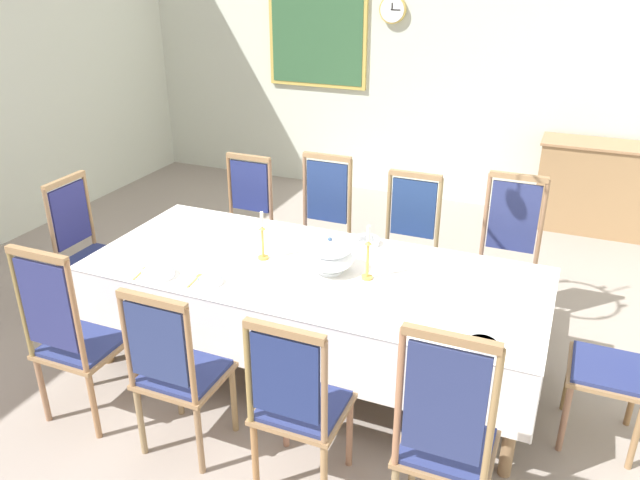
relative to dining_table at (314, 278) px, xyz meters
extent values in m
cube|color=gray|center=(0.00, 0.01, -0.70)|extent=(7.14, 7.01, 0.04)
cube|color=silver|center=(0.00, 3.56, 1.02)|extent=(7.14, 0.08, 3.40)
cylinder|color=#A17746|center=(-1.33, -0.50, -0.32)|extent=(0.07, 0.07, 0.72)
cylinder|color=#92704C|center=(1.33, -0.50, -0.32)|extent=(0.07, 0.07, 0.72)
cylinder|color=#957256|center=(-1.33, 0.50, -0.32)|extent=(0.07, 0.07, 0.72)
cylinder|color=olive|center=(1.33, 0.50, -0.32)|extent=(0.07, 0.07, 0.72)
cube|color=#9B714B|center=(0.00, 0.00, 0.00)|extent=(2.75, 1.07, 0.08)
cube|color=#99744D|center=(0.00, 0.00, 0.05)|extent=(2.87, 1.19, 0.03)
cube|color=white|center=(0.00, 0.00, 0.07)|extent=(2.89, 1.21, 0.00)
cube|color=white|center=(0.00, -0.60, -0.14)|extent=(2.89, 0.00, 0.42)
cube|color=white|center=(0.00, 0.60, -0.14)|extent=(2.89, 0.00, 0.42)
cube|color=white|center=(-1.43, 0.00, -0.14)|extent=(0.00, 1.21, 0.42)
cube|color=white|center=(1.43, 0.00, -0.14)|extent=(0.00, 1.21, 0.42)
cylinder|color=#9B734A|center=(-1.26, -0.76, -0.46)|extent=(0.04, 0.04, 0.44)
cylinder|color=#8F6D4F|center=(-0.88, -0.76, -0.46)|extent=(0.04, 0.04, 0.44)
cylinder|color=#9A7153|center=(-1.26, -1.12, -0.46)|extent=(0.04, 0.04, 0.44)
cylinder|color=#9F724C|center=(-0.88, -1.12, -0.46)|extent=(0.04, 0.04, 0.44)
cube|color=#99744D|center=(-1.07, -0.94, -0.22)|extent=(0.44, 0.42, 0.03)
cube|color=navy|center=(-1.07, -0.94, -0.20)|extent=(0.40, 0.38, 0.02)
cylinder|color=olive|center=(-1.27, -1.13, 0.13)|extent=(0.03, 0.03, 0.68)
cylinder|color=#9F724C|center=(-0.88, -1.13, 0.13)|extent=(0.03, 0.03, 0.68)
cube|color=navy|center=(-1.07, -1.13, 0.16)|extent=(0.34, 0.02, 0.51)
cube|color=#99744D|center=(-1.07, -1.13, 0.47)|extent=(0.40, 0.04, 0.04)
cylinder|color=#8F704F|center=(-0.88, 0.76, -0.46)|extent=(0.04, 0.04, 0.44)
cylinder|color=#A37945|center=(-1.26, 0.76, -0.46)|extent=(0.04, 0.04, 0.44)
cylinder|color=olive|center=(-0.88, 1.12, -0.46)|extent=(0.04, 0.04, 0.44)
cylinder|color=#9A7C4D|center=(-1.26, 1.12, -0.46)|extent=(0.04, 0.04, 0.44)
cube|color=#99744D|center=(-1.07, 0.94, -0.22)|extent=(0.44, 0.42, 0.03)
cube|color=navy|center=(-1.07, 0.94, -0.20)|extent=(0.40, 0.38, 0.02)
cylinder|color=#966C4E|center=(-0.88, 1.13, 0.07)|extent=(0.03, 0.03, 0.56)
cylinder|color=#A17146|center=(-1.27, 1.13, 0.07)|extent=(0.03, 0.03, 0.56)
cube|color=navy|center=(-1.07, 1.13, 0.10)|extent=(0.34, 0.02, 0.43)
cube|color=#99744D|center=(-1.07, 1.13, 0.36)|extent=(0.40, 0.04, 0.04)
cylinder|color=#947954|center=(-0.56, -0.76, -0.46)|extent=(0.04, 0.04, 0.44)
cylinder|color=#9A7C52|center=(-0.18, -0.76, -0.46)|extent=(0.04, 0.04, 0.44)
cylinder|color=#927A54|center=(-0.56, -1.12, -0.46)|extent=(0.04, 0.04, 0.44)
cylinder|color=#91704F|center=(-0.18, -1.12, -0.46)|extent=(0.04, 0.04, 0.44)
cube|color=#99744D|center=(-0.37, -0.94, -0.22)|extent=(0.44, 0.42, 0.03)
cube|color=navy|center=(-0.37, -0.94, -0.20)|extent=(0.40, 0.38, 0.02)
cylinder|color=#9D7551|center=(-0.56, -1.13, 0.07)|extent=(0.03, 0.03, 0.56)
cylinder|color=#9F754C|center=(-0.17, -1.13, 0.07)|extent=(0.03, 0.03, 0.56)
cube|color=navy|center=(-0.37, -1.13, 0.10)|extent=(0.34, 0.02, 0.43)
cube|color=#99744D|center=(-0.37, -1.13, 0.36)|extent=(0.40, 0.04, 0.04)
cylinder|color=olive|center=(-0.18, 0.76, -0.46)|extent=(0.04, 0.04, 0.44)
cylinder|color=#9B714A|center=(-0.56, 0.76, -0.46)|extent=(0.04, 0.04, 0.44)
cylinder|color=#907E4F|center=(-0.18, 1.12, -0.46)|extent=(0.04, 0.04, 0.44)
cylinder|color=olive|center=(-0.56, 1.12, -0.46)|extent=(0.04, 0.04, 0.44)
cube|color=#99744D|center=(-0.37, 0.94, -0.22)|extent=(0.44, 0.42, 0.03)
cube|color=navy|center=(-0.37, 0.94, -0.20)|extent=(0.40, 0.38, 0.02)
cylinder|color=olive|center=(-0.17, 1.13, 0.12)|extent=(0.03, 0.03, 0.65)
cylinder|color=#926C4D|center=(-0.56, 1.13, 0.12)|extent=(0.03, 0.03, 0.65)
cube|color=navy|center=(-0.37, 1.13, 0.15)|extent=(0.34, 0.02, 0.50)
cube|color=#99744D|center=(-0.37, 1.13, 0.44)|extent=(0.40, 0.04, 0.04)
cylinder|color=#9F6D55|center=(0.15, -0.76, -0.46)|extent=(0.04, 0.04, 0.44)
cylinder|color=#986B50|center=(0.53, -0.76, -0.46)|extent=(0.04, 0.04, 0.44)
cylinder|color=#A07145|center=(0.15, -1.12, -0.46)|extent=(0.04, 0.04, 0.44)
cylinder|color=#A07C51|center=(0.53, -1.12, -0.46)|extent=(0.04, 0.04, 0.44)
cube|color=#99744D|center=(0.34, -0.94, -0.22)|extent=(0.44, 0.42, 0.03)
cube|color=navy|center=(0.34, -0.94, -0.20)|extent=(0.40, 0.38, 0.02)
cylinder|color=olive|center=(0.15, -1.13, 0.07)|extent=(0.03, 0.03, 0.56)
cylinder|color=#997453|center=(0.54, -1.13, 0.07)|extent=(0.03, 0.03, 0.56)
cube|color=navy|center=(0.34, -1.13, 0.10)|extent=(0.34, 0.02, 0.43)
cube|color=#99744D|center=(0.34, -1.13, 0.36)|extent=(0.40, 0.04, 0.04)
cylinder|color=olive|center=(0.53, 0.76, -0.46)|extent=(0.04, 0.04, 0.44)
cylinder|color=#9E7B53|center=(0.15, 0.76, -0.46)|extent=(0.04, 0.04, 0.44)
cylinder|color=#966D50|center=(0.53, 1.12, -0.46)|extent=(0.04, 0.04, 0.44)
cylinder|color=olive|center=(0.15, 1.12, -0.46)|extent=(0.04, 0.04, 0.44)
cube|color=#99744D|center=(0.34, 0.94, -0.22)|extent=(0.44, 0.42, 0.03)
cube|color=navy|center=(0.34, 0.94, -0.20)|extent=(0.40, 0.38, 0.02)
cylinder|color=#977D50|center=(0.54, 1.13, 0.09)|extent=(0.03, 0.03, 0.60)
cylinder|color=olive|center=(0.15, 1.13, 0.09)|extent=(0.03, 0.03, 0.60)
cube|color=navy|center=(0.34, 1.13, 0.12)|extent=(0.34, 0.02, 0.45)
cube|color=#99744D|center=(0.34, 1.13, 0.39)|extent=(0.40, 0.04, 0.04)
cylinder|color=#927850|center=(0.89, -0.76, -0.46)|extent=(0.04, 0.04, 0.44)
cylinder|color=olive|center=(1.27, -0.76, -0.46)|extent=(0.04, 0.04, 0.44)
cube|color=#99744D|center=(1.08, -0.94, -0.22)|extent=(0.44, 0.42, 0.03)
cube|color=navy|center=(1.08, -0.94, -0.20)|extent=(0.40, 0.38, 0.02)
cylinder|color=#A3704F|center=(0.88, -1.13, 0.15)|extent=(0.03, 0.03, 0.71)
cylinder|color=#9C7C4E|center=(1.27, -1.13, 0.15)|extent=(0.03, 0.03, 0.71)
cube|color=navy|center=(1.08, -1.13, 0.18)|extent=(0.34, 0.02, 0.54)
cube|color=#99744D|center=(1.08, -1.13, 0.51)|extent=(0.40, 0.04, 0.04)
cylinder|color=#927B4C|center=(1.27, 0.76, -0.46)|extent=(0.04, 0.04, 0.44)
cylinder|color=#A26F47|center=(0.89, 0.76, -0.46)|extent=(0.04, 0.04, 0.44)
cylinder|color=#A07455|center=(1.27, 1.12, -0.46)|extent=(0.04, 0.04, 0.44)
cylinder|color=#957650|center=(0.89, 1.12, -0.46)|extent=(0.04, 0.04, 0.44)
cube|color=#99744D|center=(1.08, 0.94, -0.22)|extent=(0.44, 0.42, 0.03)
cube|color=navy|center=(1.08, 0.94, -0.20)|extent=(0.40, 0.38, 0.02)
cylinder|color=#946C4A|center=(1.27, 1.13, 0.13)|extent=(0.03, 0.03, 0.68)
cylinder|color=#9B704F|center=(0.88, 1.13, 0.13)|extent=(0.03, 0.03, 0.68)
cube|color=navy|center=(1.08, 1.13, 0.16)|extent=(0.34, 0.02, 0.52)
cube|color=#99744D|center=(1.08, 1.13, 0.47)|extent=(0.40, 0.04, 0.04)
cylinder|color=#957350|center=(-1.59, 0.19, -0.46)|extent=(0.04, 0.04, 0.44)
cylinder|color=#9A744F|center=(-1.59, -0.19, -0.46)|extent=(0.04, 0.04, 0.44)
cylinder|color=#A07B4C|center=(-1.95, 0.19, -0.46)|extent=(0.04, 0.04, 0.44)
cylinder|color=#9C7B56|center=(-1.95, -0.19, -0.46)|extent=(0.04, 0.04, 0.44)
cube|color=#99744D|center=(-1.77, 0.00, -0.22)|extent=(0.42, 0.44, 0.03)
cube|color=navy|center=(-1.77, 0.00, -0.20)|extent=(0.38, 0.40, 0.02)
cylinder|color=#997248|center=(-1.96, 0.20, 0.09)|extent=(0.03, 0.03, 0.60)
cylinder|color=#8F6D4E|center=(-1.96, -0.20, 0.09)|extent=(0.03, 0.03, 0.60)
cube|color=navy|center=(-1.96, 0.00, 0.12)|extent=(0.02, 0.34, 0.46)
cube|color=#99744D|center=(-1.96, 0.00, 0.39)|extent=(0.04, 0.40, 0.04)
cylinder|color=#986B53|center=(1.59, -0.19, -0.46)|extent=(0.04, 0.04, 0.44)
cylinder|color=#9A7949|center=(1.59, 0.19, -0.46)|extent=(0.04, 0.04, 0.44)
cylinder|color=#9D764C|center=(1.95, -0.19, -0.46)|extent=(0.04, 0.04, 0.44)
cylinder|color=#966C43|center=(1.95, 0.19, -0.46)|extent=(0.04, 0.04, 0.44)
cube|color=#99744D|center=(1.77, 0.00, -0.22)|extent=(0.42, 0.44, 0.03)
cube|color=navy|center=(1.77, 0.00, -0.20)|extent=(0.38, 0.40, 0.02)
cylinder|color=white|center=(0.11, 0.00, 0.08)|extent=(0.16, 0.16, 0.02)
ellipsoid|color=white|center=(0.11, 0.00, 0.16)|extent=(0.30, 0.30, 0.13)
ellipsoid|color=white|center=(0.11, 0.00, 0.23)|extent=(0.27, 0.27, 0.10)
sphere|color=#395782|center=(0.11, 0.00, 0.29)|extent=(0.03, 0.03, 0.03)
cylinder|color=gold|center=(-0.36, 0.00, 0.08)|extent=(0.07, 0.07, 0.02)
cylinder|color=gold|center=(-0.36, 0.00, 0.19)|extent=(0.02, 0.02, 0.20)
cone|color=gold|center=(-0.36, 0.00, 0.29)|extent=(0.04, 0.04, 0.02)
cylinder|color=silver|center=(-0.36, 0.00, 0.35)|extent=(0.02, 0.02, 0.10)
cylinder|color=gold|center=(0.36, 0.00, 0.08)|extent=(0.07, 0.07, 0.02)
cylinder|color=gold|center=(0.36, 0.00, 0.20)|extent=(0.02, 0.02, 0.22)
cone|color=gold|center=(0.36, 0.00, 0.31)|extent=(0.04, 0.04, 0.02)
cylinder|color=silver|center=(0.36, 0.00, 0.37)|extent=(0.02, 0.02, 0.10)
cylinder|color=white|center=(-0.84, -0.47, 0.09)|extent=(0.20, 0.20, 0.04)
cylinder|color=white|center=(-0.84, -0.47, 0.10)|extent=(0.16, 0.16, 0.03)
torus|color=#395782|center=(-0.84, -0.47, 0.11)|extent=(0.19, 0.19, 0.01)
cylinder|color=white|center=(-0.50, -0.42, 0.09)|extent=(0.15, 0.15, 0.03)
cylinder|color=white|center=(-0.50, -0.42, 0.09)|extent=(0.12, 0.12, 0.02)
torus|color=#395782|center=(-0.50, -0.42, 0.10)|extent=(0.15, 0.15, 0.01)
cylinder|color=white|center=(1.13, -0.49, 0.09)|extent=(0.18, 0.18, 0.04)
cylinder|color=white|center=(1.13, -0.49, 0.10)|extent=(0.15, 0.15, 0.03)
torus|color=#395782|center=(1.13, -0.49, 0.11)|extent=(0.17, 0.17, 0.01)
cylinder|color=white|center=(0.19, 0.47, 0.09)|extent=(0.18, 0.18, 0.04)
cylinder|color=white|center=(0.19, 0.47, 0.10)|extent=(0.15, 0.15, 0.03)
torus|color=#395782|center=(0.19, 0.47, 0.11)|extent=(0.18, 0.18, 0.01)
cube|color=gold|center=(-0.96, -0.50, 0.07)|extent=(0.03, 0.14, 0.00)
ellipsoid|color=gold|center=(-0.98, -0.42, 0.08)|extent=(0.03, 0.05, 0.01)
cube|color=gold|center=(-0.60, -0.46, 0.07)|extent=(0.03, 0.14, 0.00)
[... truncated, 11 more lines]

